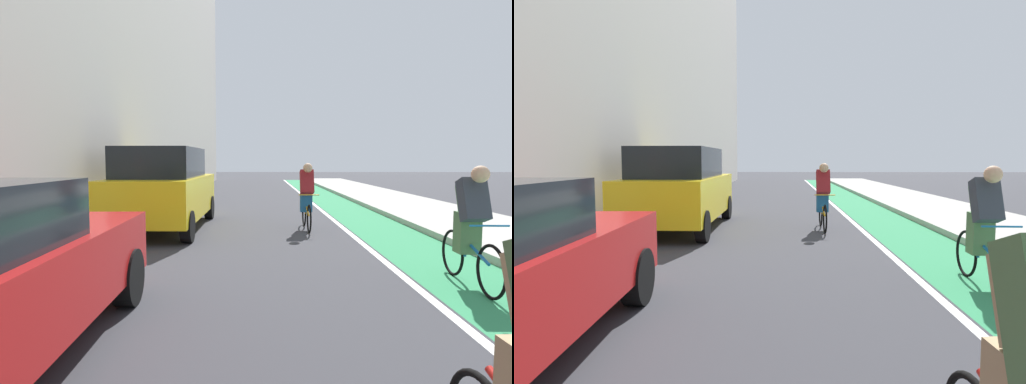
% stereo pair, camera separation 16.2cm
% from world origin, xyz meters
% --- Properties ---
extents(ground_plane, '(94.50, 94.50, 0.00)m').
position_xyz_m(ground_plane, '(0.00, 17.48, 0.00)').
color(ground_plane, '#38383D').
extents(bike_lane_paint, '(1.60, 42.95, 0.00)m').
position_xyz_m(bike_lane_paint, '(2.78, 19.48, 0.00)').
color(bike_lane_paint, '#2D8451').
rests_on(bike_lane_paint, ground).
extents(lane_divider_stripe, '(0.12, 42.95, 0.00)m').
position_xyz_m(lane_divider_stripe, '(1.88, 19.48, 0.00)').
color(lane_divider_stripe, white).
rests_on(lane_divider_stripe, ground).
extents(sidewalk_right, '(3.13, 42.95, 0.14)m').
position_xyz_m(sidewalk_right, '(5.14, 19.48, 0.07)').
color(sidewalk_right, '#A8A59E').
rests_on(sidewalk_right, ground).
extents(parked_suv_yellow_cab, '(1.99, 4.55, 1.98)m').
position_xyz_m(parked_suv_yellow_cab, '(-2.53, 15.92, 1.02)').
color(parked_suv_yellow_cab, yellow).
rests_on(parked_suv_yellow_cab, ground).
extents(cyclist_trailing, '(0.48, 1.72, 1.62)m').
position_xyz_m(cyclist_trailing, '(2.61, 11.42, 0.85)').
color(cyclist_trailing, black).
rests_on(cyclist_trailing, ground).
extents(cyclist_far, '(0.48, 1.72, 1.61)m').
position_xyz_m(cyclist_far, '(0.94, 15.90, 0.81)').
color(cyclist_far, black).
rests_on(cyclist_far, ground).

